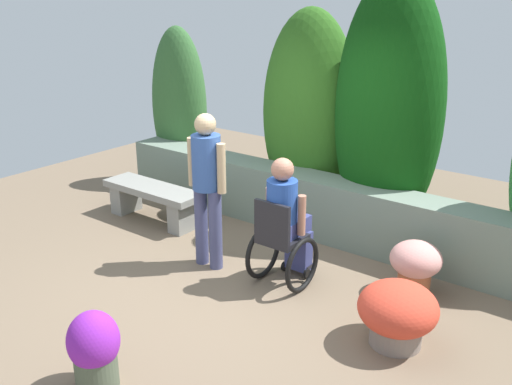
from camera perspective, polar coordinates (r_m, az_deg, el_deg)
ground_plane at (r=5.82m, az=-2.33°, el=-9.57°), size 10.28×10.28×0.00m
stone_retaining_wall at (r=6.92m, az=6.56°, el=-1.43°), size 6.02×0.45×0.73m
hedge_backdrop at (r=6.97m, az=10.02°, el=6.94°), size 6.28×1.05×3.04m
stone_bench at (r=7.45m, az=-10.13°, el=-0.56°), size 1.42×0.44×0.46m
person_in_wheelchair at (r=5.69m, az=2.86°, el=-3.32°), size 0.53×0.66×1.33m
person_standing_companion at (r=5.95m, az=-4.87°, el=1.16°), size 0.49×0.30×1.66m
flower_pot_purple_near at (r=4.56m, az=-15.70°, el=-14.68°), size 0.39×0.39×0.63m
flower_pot_terracotta_by_wall at (r=5.02m, az=13.82°, el=-11.46°), size 0.67×0.67×0.56m
flower_pot_red_accent at (r=5.82m, az=15.49°, el=-6.85°), size 0.50×0.50×0.54m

